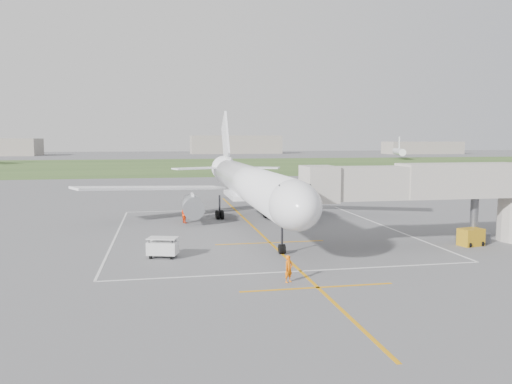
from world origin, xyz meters
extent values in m
plane|color=#565658|center=(0.00, 0.00, 0.00)|extent=(700.00, 700.00, 0.00)
cube|color=#355224|center=(0.00, 130.00, 0.01)|extent=(700.00, 120.00, 0.02)
cube|color=orange|center=(0.00, -5.00, 0.01)|extent=(0.25, 60.00, 0.01)
cube|color=orange|center=(0.00, -24.00, 0.01)|extent=(10.00, 0.25, 0.01)
cube|color=orange|center=(0.00, -10.00, 0.01)|extent=(10.00, 0.25, 0.01)
cube|color=silver|center=(0.00, 12.00, 0.01)|extent=(28.00, 0.20, 0.01)
cube|color=silver|center=(0.00, -20.00, 0.01)|extent=(28.00, 0.20, 0.01)
cube|color=silver|center=(-14.00, -4.00, 0.01)|extent=(0.20, 32.00, 0.01)
cube|color=silver|center=(14.00, -4.00, 0.01)|extent=(0.20, 32.00, 0.01)
cylinder|color=white|center=(0.00, 0.00, 4.50)|extent=(3.80, 36.00, 3.80)
ellipsoid|color=white|center=(0.00, -18.00, 4.50)|extent=(3.80, 7.22, 3.80)
cube|color=black|center=(0.00, -18.90, 5.55)|extent=(2.40, 1.60, 0.99)
cone|color=white|center=(0.00, 20.50, 4.90)|extent=(3.80, 6.00, 3.80)
cube|color=white|center=(10.50, 6.00, 3.65)|extent=(17.93, 11.24, 1.23)
cube|color=white|center=(-10.50, 6.00, 3.65)|extent=(17.93, 11.24, 1.23)
cube|color=white|center=(0.00, 3.00, 2.95)|extent=(4.20, 8.00, 0.50)
cube|color=white|center=(0.00, 21.20, 9.20)|extent=(0.30, 7.89, 8.65)
cube|color=white|center=(0.00, 19.00, 6.20)|extent=(0.35, 5.00, 1.20)
cube|color=white|center=(4.20, 20.20, 5.10)|extent=(7.85, 5.03, 0.20)
cube|color=white|center=(-4.20, 20.20, 5.10)|extent=(7.85, 5.03, 0.20)
cylinder|color=gray|center=(6.20, 2.50, 1.90)|extent=(2.30, 4.20, 2.30)
cube|color=white|center=(6.20, 2.20, 2.70)|extent=(0.25, 2.40, 1.20)
cylinder|color=gray|center=(-6.20, 2.50, 1.90)|extent=(2.30, 4.20, 2.30)
cube|color=white|center=(-6.20, 2.20, 2.70)|extent=(0.25, 2.40, 1.20)
cylinder|color=black|center=(0.00, -14.50, 1.30)|extent=(0.18, 0.18, 2.60)
cylinder|color=black|center=(-0.11, -14.50, 0.40)|extent=(0.28, 0.80, 0.80)
cylinder|color=black|center=(0.11, -14.50, 0.40)|extent=(0.28, 0.80, 0.80)
cylinder|color=black|center=(2.90, 4.50, 1.40)|extent=(0.22, 0.22, 2.80)
cylinder|color=black|center=(2.62, 4.15, 0.48)|extent=(0.32, 0.96, 0.96)
cylinder|color=black|center=(3.18, 4.15, 0.48)|extent=(0.32, 0.96, 0.96)
cylinder|color=black|center=(2.62, 4.85, 0.48)|extent=(0.32, 0.96, 0.96)
cylinder|color=black|center=(3.18, 4.85, 0.48)|extent=(0.32, 0.96, 0.96)
cylinder|color=black|center=(-2.90, 4.50, 1.40)|extent=(0.22, 0.22, 2.80)
cylinder|color=black|center=(-3.18, 4.15, 0.48)|extent=(0.32, 0.96, 0.96)
cylinder|color=black|center=(-2.62, 4.15, 0.48)|extent=(0.32, 0.96, 0.96)
cylinder|color=black|center=(-3.18, 4.85, 0.48)|extent=(0.32, 0.96, 0.96)
cylinder|color=black|center=(-2.62, 4.85, 0.48)|extent=(0.32, 0.96, 0.96)
cube|color=#ABA49A|center=(7.74, -13.50, 5.60)|extent=(11.09, 2.90, 2.80)
cube|color=#ABA49A|center=(16.46, -13.50, 5.70)|extent=(11.09, 3.10, 3.00)
cube|color=#ABA49A|center=(3.40, -13.50, 5.60)|extent=(2.60, 3.40, 3.00)
cylinder|color=#515358|center=(18.00, -13.50, 2.10)|extent=(0.70, 0.70, 4.20)
cube|color=#515358|center=(18.00, -13.50, 0.45)|extent=(2.60, 1.40, 0.90)
cylinder|color=black|center=(17.00, -13.50, 0.35)|extent=(0.70, 0.30, 0.70)
cylinder|color=black|center=(19.00, -13.50, 0.35)|extent=(0.70, 0.30, 0.70)
cube|color=#AD7F15|center=(17.07, -14.51, 0.76)|extent=(2.26, 1.71, 1.52)
cylinder|color=black|center=(16.49, -15.21, 0.22)|extent=(0.29, 0.48, 0.45)
cylinder|color=black|center=(17.88, -14.92, 0.22)|extent=(0.29, 0.48, 0.45)
cube|color=silver|center=(-9.56, -14.00, 0.78)|extent=(2.60, 1.98, 1.01)
cube|color=silver|center=(-9.56, -14.00, 1.57)|extent=(2.60, 1.98, 0.07)
cylinder|color=black|center=(-10.60, -14.26, 0.97)|extent=(0.07, 0.07, 1.20)
cylinder|color=black|center=(-8.84, -14.79, 0.97)|extent=(0.07, 0.07, 1.20)
cylinder|color=black|center=(-10.29, -13.20, 0.97)|extent=(0.07, 0.07, 1.20)
cylinder|color=black|center=(-8.52, -13.73, 0.97)|extent=(0.07, 0.07, 1.20)
cylinder|color=black|center=(-10.50, -14.24, 0.18)|extent=(0.26, 0.40, 0.37)
cylinder|color=black|center=(-8.91, -14.72, 0.18)|extent=(0.26, 0.40, 0.37)
cylinder|color=black|center=(-10.21, -13.27, 0.18)|extent=(0.26, 0.40, 0.37)
cylinder|color=black|center=(-8.62, -13.75, 0.18)|extent=(0.26, 0.40, 0.37)
imported|color=orange|center=(-1.52, -22.51, 0.89)|extent=(0.78, 0.71, 1.79)
imported|color=#FF3808|center=(-7.05, 2.34, 0.98)|extent=(1.09, 1.18, 1.95)
cube|color=gray|center=(40.00, 280.00, 6.00)|extent=(60.00, 20.00, 12.00)
cube|color=gray|center=(160.00, 250.00, 4.00)|extent=(50.00, 18.00, 8.00)
cylinder|color=white|center=(103.11, 170.20, 3.50)|extent=(14.34, 31.06, 3.20)
cube|color=white|center=(103.11, 170.20, 8.00)|extent=(1.70, 3.85, 5.50)
camera|label=1|loc=(-9.56, -53.33, 9.28)|focal=35.00mm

